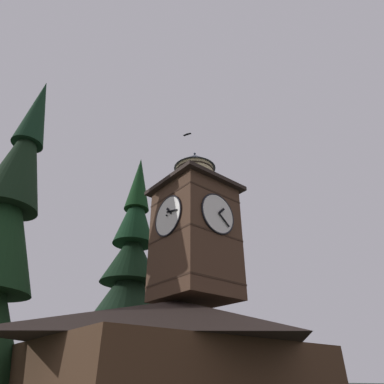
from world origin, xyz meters
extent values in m
pyramid|color=#2D231E|center=(1.66, -1.96, 4.62)|extent=(13.14, 10.55, 2.12)
cube|color=#4C3323|center=(0.71, -1.64, 8.97)|extent=(3.85, 3.85, 6.57)
cube|color=#352318|center=(0.71, -1.64, 6.47)|extent=(3.89, 3.89, 0.10)
cube|color=#352318|center=(0.71, -1.64, 8.93)|extent=(3.89, 3.89, 0.10)
cube|color=#352318|center=(0.71, -1.64, 11.40)|extent=(3.89, 3.89, 0.10)
cylinder|color=white|center=(0.71, 0.32, 10.06)|extent=(2.32, 0.10, 2.32)
torus|color=black|center=(0.71, 0.34, 10.06)|extent=(2.42, 0.10, 2.42)
cube|color=black|center=(0.51, 0.42, 10.27)|extent=(0.50, 0.04, 0.49)
cube|color=black|center=(0.34, 0.42, 9.76)|extent=(0.79, 0.04, 0.66)
sphere|color=black|center=(0.71, 0.43, 10.06)|extent=(0.10, 0.10, 0.10)
cylinder|color=white|center=(2.67, -1.64, 10.06)|extent=(0.10, 2.32, 2.32)
torus|color=black|center=(2.69, -1.64, 10.06)|extent=(0.10, 2.42, 2.42)
cube|color=black|center=(2.77, -1.44, 10.28)|extent=(0.04, 0.48, 0.51)
cube|color=black|center=(2.77, -1.17, 10.16)|extent=(0.04, 0.95, 0.28)
sphere|color=black|center=(2.78, -1.64, 10.06)|extent=(0.10, 0.10, 0.10)
cube|color=#2D231E|center=(0.71, -1.64, 12.38)|extent=(4.55, 4.55, 0.25)
cylinder|color=#D1BC84|center=(0.71, -1.64, 13.28)|extent=(2.41, 2.41, 1.55)
cylinder|color=#2D2319|center=(0.71, -1.64, 12.76)|extent=(2.47, 2.47, 0.10)
cylinder|color=#2D2319|center=(0.71, -1.64, 13.28)|extent=(2.47, 2.47, 0.10)
cylinder|color=#2D2319|center=(0.71, -1.64, 13.80)|extent=(2.47, 2.47, 0.10)
cone|color=#424C5B|center=(0.71, -1.64, 14.61)|extent=(2.71, 2.71, 1.11)
sphere|color=#2D3847|center=(0.71, -1.64, 15.26)|extent=(0.16, 0.16, 0.16)
cylinder|color=#473323|center=(0.46, -9.39, 2.08)|extent=(0.50, 0.50, 4.17)
cone|color=black|center=(0.46, -9.39, 4.70)|extent=(6.62, 6.62, 5.03)
cone|color=black|center=(0.46, -9.39, 7.51)|extent=(5.47, 5.47, 4.65)
cone|color=black|center=(0.46, -9.39, 10.22)|extent=(4.32, 4.32, 4.11)
cone|color=#11321A|center=(0.46, -9.39, 13.66)|extent=(3.18, 3.18, 5.02)
cone|color=#123416|center=(0.46, -9.39, 16.68)|extent=(2.03, 2.03, 5.07)
cone|color=black|center=(9.74, -7.35, 9.37)|extent=(4.68, 4.68, 7.10)
cone|color=black|center=(9.74, -7.35, 13.93)|extent=(3.29, 3.29, 7.04)
cone|color=black|center=(9.74, -7.35, 17.78)|extent=(1.89, 1.89, 5.57)
sphere|color=silver|center=(-15.47, -34.32, 12.46)|extent=(2.18, 2.18, 2.18)
ellipsoid|color=black|center=(0.35, -2.91, 17.94)|extent=(0.24, 0.20, 0.12)
cube|color=black|center=(0.42, -3.05, 17.94)|extent=(0.26, 0.34, 0.05)
cube|color=black|center=(0.29, -2.77, 17.94)|extent=(0.26, 0.34, 0.05)
camera|label=1|loc=(12.08, 11.87, 2.24)|focal=30.44mm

